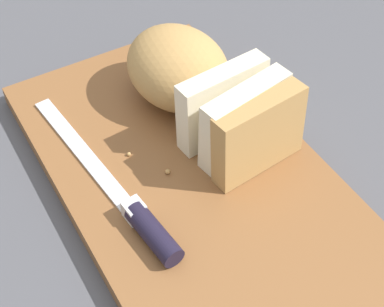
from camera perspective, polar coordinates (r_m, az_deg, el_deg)
ground_plane at (r=0.64m, az=0.00°, el=-3.20°), size 3.00×3.00×0.00m
cutting_board at (r=0.63m, az=0.00°, el=-2.54°), size 0.48×0.28×0.02m
bread_loaf at (r=0.66m, az=0.60°, el=6.77°), size 0.23×0.13×0.09m
bread_knife at (r=0.58m, az=-5.53°, el=-5.79°), size 0.28×0.04×0.02m
crumb_near_knife at (r=0.64m, az=-6.17°, el=-0.06°), size 0.00×0.00×0.00m
crumb_near_loaf at (r=0.62m, az=-2.38°, el=-1.78°), size 0.01×0.01×0.01m
crumb_stray_left at (r=0.64m, az=2.40°, el=0.72°), size 0.01×0.01×0.01m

